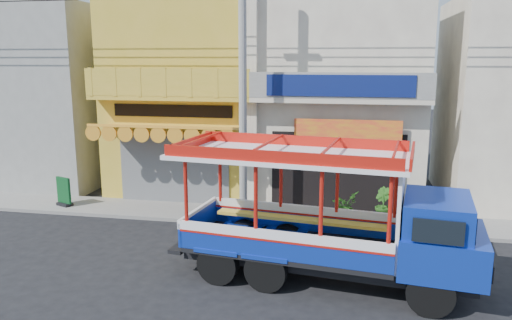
{
  "coord_description": "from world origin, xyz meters",
  "views": [
    {
      "loc": [
        2.41,
        -12.27,
        5.39
      ],
      "look_at": [
        -0.42,
        2.5,
        2.35
      ],
      "focal_mm": 35.0,
      "sensor_mm": 36.0,
      "label": 1
    }
  ],
  "objects_px": {
    "utility_pole": "(247,71)",
    "potted_plant_a": "(345,206)",
    "green_sign": "(64,194)",
    "potted_plant_c": "(432,211)",
    "songthaew_truck": "(347,219)",
    "potted_plant_b": "(382,205)"
  },
  "relations": [
    {
      "from": "potted_plant_a",
      "to": "potted_plant_b",
      "type": "xyz_separation_m",
      "value": [
        1.21,
        0.08,
        0.08
      ]
    },
    {
      "from": "green_sign",
      "to": "potted_plant_c",
      "type": "xyz_separation_m",
      "value": [
        12.91,
        0.24,
        0.01
      ]
    },
    {
      "from": "potted_plant_c",
      "to": "green_sign",
      "type": "bearing_deg",
      "value": -56.64
    },
    {
      "from": "green_sign",
      "to": "potted_plant_c",
      "type": "bearing_deg",
      "value": 1.05
    },
    {
      "from": "potted_plant_a",
      "to": "potted_plant_b",
      "type": "relative_size",
      "value": 0.86
    },
    {
      "from": "potted_plant_a",
      "to": "songthaew_truck",
      "type": "bearing_deg",
      "value": -149.59
    },
    {
      "from": "utility_pole",
      "to": "potted_plant_a",
      "type": "height_order",
      "value": "utility_pole"
    },
    {
      "from": "potted_plant_a",
      "to": "potted_plant_b",
      "type": "height_order",
      "value": "potted_plant_b"
    },
    {
      "from": "songthaew_truck",
      "to": "potted_plant_b",
      "type": "height_order",
      "value": "songthaew_truck"
    },
    {
      "from": "green_sign",
      "to": "utility_pole",
      "type": "bearing_deg",
      "value": -3.4
    },
    {
      "from": "utility_pole",
      "to": "potted_plant_c",
      "type": "distance_m",
      "value": 7.46
    },
    {
      "from": "green_sign",
      "to": "potted_plant_b",
      "type": "xyz_separation_m",
      "value": [
        11.33,
        0.35,
        0.12
      ]
    },
    {
      "from": "utility_pole",
      "to": "songthaew_truck",
      "type": "height_order",
      "value": "utility_pole"
    },
    {
      "from": "green_sign",
      "to": "potted_plant_a",
      "type": "distance_m",
      "value": 10.12
    },
    {
      "from": "potted_plant_c",
      "to": "utility_pole",
      "type": "bearing_deg",
      "value": -51.45
    },
    {
      "from": "songthaew_truck",
      "to": "green_sign",
      "type": "bearing_deg",
      "value": 156.61
    },
    {
      "from": "songthaew_truck",
      "to": "green_sign",
      "type": "xyz_separation_m",
      "value": [
        -10.22,
        4.42,
        -1.09
      ]
    },
    {
      "from": "songthaew_truck",
      "to": "green_sign",
      "type": "height_order",
      "value": "songthaew_truck"
    },
    {
      "from": "utility_pole",
      "to": "songthaew_truck",
      "type": "distance_m",
      "value": 6.18
    },
    {
      "from": "songthaew_truck",
      "to": "utility_pole",
      "type": "bearing_deg",
      "value": 129.15
    },
    {
      "from": "utility_pole",
      "to": "songthaew_truck",
      "type": "relative_size",
      "value": 3.69
    },
    {
      "from": "utility_pole",
      "to": "potted_plant_a",
      "type": "relative_size",
      "value": 28.98
    }
  ]
}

